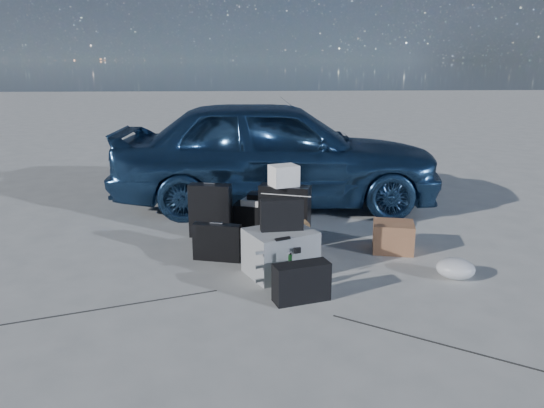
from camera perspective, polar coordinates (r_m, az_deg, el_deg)
The scene contains 16 objects.
ground at distance 4.78m, azimuth 2.13°, elevation -7.96°, with size 60.00×60.00×0.00m, color #AEAFAA.
car at distance 6.98m, azimuth 0.43°, elevation 5.60°, with size 1.69×4.20×1.43m, color #2A4F7C.
pelican_case at distance 4.79m, azimuth 0.90°, elevation -5.21°, with size 0.57×0.46×0.41m, color #9EA0A3.
laptop_bag at distance 4.69m, azimuth 1.06°, elevation -1.17°, with size 0.38×0.10×0.29m, color black.
briefcase at distance 5.15m, azimuth -5.93°, elevation -4.12°, with size 0.47×0.10×0.36m, color black.
suitcase_left at distance 5.81m, azimuth -6.64°, elevation -0.73°, with size 0.45×0.16×0.59m, color black.
suitcase_right at distance 5.55m, azimuth 1.38°, elevation -1.17°, with size 0.52×0.19×0.63m, color black.
white_carton at distance 5.44m, azimuth 1.28°, elevation 3.07°, with size 0.27×0.21×0.21m, color white.
duffel_bag at distance 5.96m, azimuth -0.99°, elevation -1.55°, with size 0.64×0.28×0.32m, color black.
flat_box_white at distance 5.92m, azimuth -1.20°, elevation 0.28°, with size 0.38×0.29×0.07m, color white.
flat_box_black at distance 5.91m, azimuth -1.21°, elevation 0.88°, with size 0.27×0.20×0.06m, color black.
kraft_bag at distance 5.21m, azimuth 2.42°, elevation -3.87°, with size 0.27×0.16×0.35m, color #9A6343.
cardboard_box at distance 5.52m, azimuth 12.90°, elevation -3.46°, with size 0.40×0.35×0.30m, color #986242.
plastic_bag at distance 5.01m, azimuth 19.14°, elevation -6.57°, with size 0.34×0.29×0.19m, color silver.
messenger_bag at distance 4.30m, azimuth 3.19°, elevation -8.39°, with size 0.45×0.17×0.32m, color black.
green_bottle at distance 4.46m, azimuth 1.95°, elevation -7.38°, with size 0.08×0.08×0.33m, color black.
Camera 1 is at (-0.45, -4.37, 1.88)m, focal length 35.00 mm.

